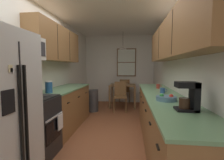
% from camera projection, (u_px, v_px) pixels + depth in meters
% --- Properties ---
extents(ground_plane, '(12.00, 12.00, 0.00)m').
position_uv_depth(ground_plane, '(111.00, 125.00, 3.80)').
color(ground_plane, brown).
extents(wall_left, '(0.10, 9.00, 2.55)m').
position_uv_depth(wall_left, '(54.00, 71.00, 3.85)').
color(wall_left, white).
rests_on(wall_left, ground).
extents(wall_right, '(0.10, 9.00, 2.55)m').
position_uv_depth(wall_right, '(172.00, 71.00, 3.54)').
color(wall_right, white).
rests_on(wall_right, ground).
extents(wall_back, '(4.40, 0.10, 2.55)m').
position_uv_depth(wall_back, '(119.00, 69.00, 6.32)').
color(wall_back, white).
rests_on(wall_back, ground).
extents(ceiling_slab, '(4.40, 9.00, 0.08)m').
position_uv_depth(ceiling_slab, '(111.00, 11.00, 3.59)').
color(ceiling_slab, white).
extents(stove_range, '(0.66, 0.63, 1.10)m').
position_uv_depth(stove_range, '(33.00, 126.00, 2.44)').
color(stove_range, black).
rests_on(stove_range, ground).
extents(microwave_over_range, '(0.39, 0.61, 0.34)m').
position_uv_depth(microwave_over_range, '(23.00, 48.00, 2.36)').
color(microwave_over_range, white).
extents(counter_left, '(0.64, 1.82, 0.90)m').
position_uv_depth(counter_left, '(66.00, 107.00, 3.66)').
color(counter_left, olive).
rests_on(counter_left, ground).
extents(upper_cabinets_left, '(0.33, 1.90, 0.73)m').
position_uv_depth(upper_cabinets_left, '(57.00, 44.00, 3.52)').
color(upper_cabinets_left, olive).
extents(counter_right, '(0.64, 3.43, 0.90)m').
position_uv_depth(counter_right, '(163.00, 121.00, 2.74)').
color(counter_right, olive).
rests_on(counter_right, ground).
extents(upper_cabinets_right, '(0.33, 3.11, 0.62)m').
position_uv_depth(upper_cabinets_right, '(175.00, 39.00, 2.56)').
color(upper_cabinets_right, olive).
extents(dining_table, '(0.88, 0.74, 0.76)m').
position_uv_depth(dining_table, '(123.00, 88.00, 5.58)').
color(dining_table, brown).
rests_on(dining_table, ground).
extents(dining_chair_near, '(0.41, 0.41, 0.90)m').
position_uv_depth(dining_chair_near, '(120.00, 95.00, 5.03)').
color(dining_chair_near, brown).
rests_on(dining_chair_near, ground).
extents(dining_chair_far, '(0.42, 0.42, 0.90)m').
position_uv_depth(dining_chair_far, '(125.00, 90.00, 6.16)').
color(dining_chair_far, brown).
rests_on(dining_chair_far, ground).
extents(pendant_light, '(0.26, 0.26, 0.59)m').
position_uv_depth(pendant_light, '(123.00, 48.00, 5.47)').
color(pendant_light, black).
extents(back_window, '(0.73, 0.05, 1.06)m').
position_uv_depth(back_window, '(126.00, 62.00, 6.19)').
color(back_window, brown).
extents(trash_bin, '(0.33, 0.33, 0.67)m').
position_uv_depth(trash_bin, '(93.00, 100.00, 4.99)').
color(trash_bin, '#3F3F42').
rests_on(trash_bin, ground).
extents(storage_canister, '(0.13, 0.13, 0.21)m').
position_uv_depth(storage_canister, '(49.00, 87.00, 2.90)').
color(storage_canister, '#265999').
rests_on(storage_canister, counter_left).
extents(dish_towel, '(0.02, 0.16, 0.24)m').
position_uv_depth(dish_towel, '(60.00, 122.00, 2.56)').
color(dish_towel, white).
extents(coffee_maker, '(0.22, 0.18, 0.31)m').
position_uv_depth(coffee_maker, '(189.00, 96.00, 1.71)').
color(coffee_maker, black).
rests_on(coffee_maker, counter_right).
extents(mug_by_coffeemaker, '(0.12, 0.09, 0.09)m').
position_uv_depth(mug_by_coffeemaker, '(163.00, 90.00, 2.89)').
color(mug_by_coffeemaker, '#335999').
rests_on(mug_by_coffeemaker, counter_right).
extents(mug_spare, '(0.11, 0.07, 0.10)m').
position_uv_depth(mug_spare, '(158.00, 86.00, 3.49)').
color(mug_spare, '#BF3F33').
rests_on(mug_spare, counter_right).
extents(fruit_bowl, '(0.28, 0.28, 0.09)m').
position_uv_depth(fruit_bowl, '(166.00, 98.00, 2.24)').
color(fruit_bowl, '#597F9E').
rests_on(fruit_bowl, counter_right).
extents(table_serving_bowl, '(0.16, 0.16, 0.06)m').
position_uv_depth(table_serving_bowl, '(119.00, 84.00, 5.63)').
color(table_serving_bowl, '#E0D14C').
rests_on(table_serving_bowl, dining_table).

